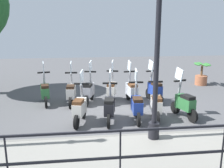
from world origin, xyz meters
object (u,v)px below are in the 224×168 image
object	(u,v)px
scooter_near_0	(184,103)
scooter_far_1	(132,90)
scooter_far_3	(89,90)
scooter_near_1	(156,105)
scooter_far_2	(111,90)
potted_palm	(201,76)
scooter_near_4	(80,108)
scooter_near_3	(109,107)
scooter_far_0	(154,89)
scooter_far_4	(71,92)
scooter_near_2	(137,105)
lamp_post_near	(157,51)
scooter_far_5	(45,91)

from	to	relation	value
scooter_near_0	scooter_far_1	xyz separation A→B (m)	(1.70, 1.32, 0.00)
scooter_near_0	scooter_far_3	distance (m)	3.42
scooter_near_1	scooter_far_2	xyz separation A→B (m)	(1.92, 1.13, 0.00)
potted_palm	scooter_near_4	bearing A→B (deg)	125.75
scooter_near_3	scooter_far_0	distance (m)	2.61
scooter_far_3	scooter_far_4	distance (m)	0.66
scooter_near_4	scooter_far_0	world-z (taller)	same
scooter_near_2	scooter_near_4	bearing A→B (deg)	94.75
scooter_near_4	scooter_far_4	distance (m)	1.81
scooter_near_3	scooter_far_2	xyz separation A→B (m)	(1.97, -0.29, 0.00)
scooter_near_0	scooter_near_3	world-z (taller)	same
scooter_far_4	scooter_far_0	bearing A→B (deg)	-86.92
lamp_post_near	scooter_far_1	distance (m)	3.72
lamp_post_near	scooter_far_5	size ratio (longest dim) A/B	3.06
scooter_near_4	scooter_far_5	world-z (taller)	same
scooter_near_4	lamp_post_near	bearing A→B (deg)	-116.10
scooter_near_3	scooter_far_3	bearing A→B (deg)	25.45
lamp_post_near	scooter_far_4	xyz separation A→B (m)	(3.29, 2.10, -1.77)
scooter_near_0	scooter_far_1	bearing A→B (deg)	21.62
scooter_near_3	scooter_far_4	world-z (taller)	same
potted_palm	scooter_near_1	bearing A→B (deg)	139.96
scooter_near_0	scooter_far_2	xyz separation A→B (m)	(1.87, 2.04, 0.00)
scooter_near_0	scooter_far_4	distance (m)	3.91
scooter_near_3	scooter_near_4	distance (m)	0.87
scooter_near_1	scooter_far_1	distance (m)	1.79
scooter_near_2	scooter_far_4	distance (m)	2.68
lamp_post_near	scooter_near_2	distance (m)	2.33
scooter_near_2	scooter_far_1	xyz separation A→B (m)	(1.76, -0.19, 0.00)
lamp_post_near	scooter_far_2	xyz separation A→B (m)	(3.45, 0.63, -1.77)
scooter_near_1	scooter_near_4	distance (m)	2.29
lamp_post_near	scooter_far_5	bearing A→B (deg)	41.27
scooter_near_3	scooter_far_3	xyz separation A→B (m)	(1.95, 0.55, 0.00)
lamp_post_near	scooter_near_3	bearing A→B (deg)	31.72
scooter_near_0	scooter_near_2	size ratio (longest dim) A/B	1.00
potted_palm	scooter_far_5	xyz separation A→B (m)	(-2.18, 7.00, 0.04)
lamp_post_near	scooter_near_1	distance (m)	2.39
scooter_near_1	scooter_far_5	distance (m)	4.04
scooter_near_3	scooter_far_0	xyz separation A→B (m)	(1.81, -1.88, 0.00)
scooter_near_4	scooter_far_1	distance (m)	2.58
lamp_post_near	scooter_near_0	world-z (taller)	lamp_post_near
scooter_far_5	scooter_far_4	bearing A→B (deg)	-110.41
scooter_near_0	scooter_far_0	distance (m)	1.77
scooter_near_2	scooter_near_3	world-z (taller)	same
potted_palm	scooter_far_4	size ratio (longest dim) A/B	0.69
scooter_near_2	scooter_far_5	world-z (taller)	same
lamp_post_near	potted_palm	bearing A→B (deg)	-35.06
scooter_near_1	scooter_far_4	bearing A→B (deg)	64.84
scooter_near_3	scooter_far_0	world-z (taller)	same
scooter_far_0	scooter_near_2	bearing A→B (deg)	136.48
lamp_post_near	scooter_near_0	xyz separation A→B (m)	(1.58, -1.42, -1.77)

